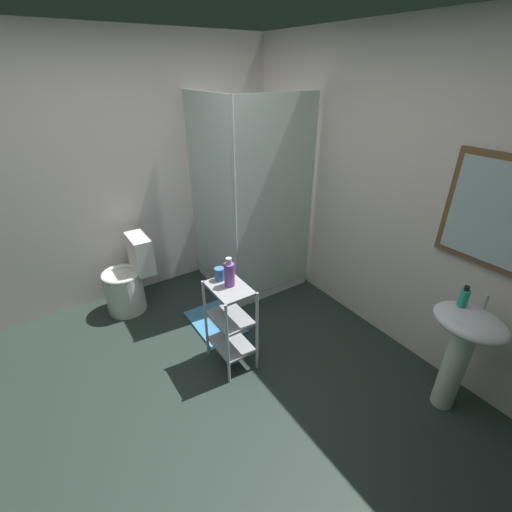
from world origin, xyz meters
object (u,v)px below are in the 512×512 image
object	(u,v)px
toilet	(129,281)
rinse_cup	(220,274)
bath_mat	(215,322)
hand_soap_bottle	(464,297)
pedestal_sink	(463,342)
conditioner_bottle_purple	(229,274)
storage_cart	(230,319)
shower_stall	(247,247)

from	to	relation	value
toilet	rinse_cup	distance (m)	1.27
toilet	bath_mat	distance (m)	0.95
toilet	rinse_cup	world-z (taller)	rinse_cup
hand_soap_bottle	pedestal_sink	bearing A→B (deg)	-15.17
pedestal_sink	rinse_cup	distance (m)	1.74
pedestal_sink	conditioner_bottle_purple	world-z (taller)	conditioner_bottle_purple
storage_cart	rinse_cup	size ratio (longest dim) A/B	7.47
rinse_cup	hand_soap_bottle	bearing A→B (deg)	41.41
toilet	bath_mat	xyz separation A→B (m)	(0.69, 0.58, -0.31)
rinse_cup	conditioner_bottle_purple	bearing A→B (deg)	12.26
toilet	bath_mat	size ratio (longest dim) A/B	1.27
pedestal_sink	conditioner_bottle_purple	bearing A→B (deg)	-139.42
shower_stall	hand_soap_bottle	size ratio (longest dim) A/B	13.52
hand_soap_bottle	rinse_cup	size ratio (longest dim) A/B	1.49
pedestal_sink	rinse_cup	world-z (taller)	rinse_cup
bath_mat	storage_cart	bearing A→B (deg)	-12.33
conditioner_bottle_purple	rinse_cup	size ratio (longest dim) A/B	2.32
rinse_cup	bath_mat	xyz separation A→B (m)	(-0.39, 0.12, -0.78)
conditioner_bottle_purple	rinse_cup	bearing A→B (deg)	-167.74
shower_stall	hand_soap_bottle	bearing A→B (deg)	9.21
toilet	hand_soap_bottle	world-z (taller)	hand_soap_bottle
toilet	storage_cart	world-z (taller)	toilet
toilet	conditioner_bottle_purple	xyz separation A→B (m)	(1.19, 0.49, 0.52)
bath_mat	toilet	bearing A→B (deg)	-139.96
pedestal_sink	bath_mat	world-z (taller)	pedestal_sink
storage_cart	conditioner_bottle_purple	xyz separation A→B (m)	(-0.02, 0.02, 0.40)
bath_mat	hand_soap_bottle	bearing A→B (deg)	30.97
pedestal_sink	toilet	bearing A→B (deg)	-147.55
pedestal_sink	conditioner_bottle_purple	xyz separation A→B (m)	(-1.23, -1.06, 0.26)
pedestal_sink	rinse_cup	size ratio (longest dim) A/B	8.17
shower_stall	pedestal_sink	world-z (taller)	shower_stall
shower_stall	conditioner_bottle_purple	xyz separation A→B (m)	(0.93, -0.74, 0.38)
shower_stall	bath_mat	bearing A→B (deg)	-56.48
pedestal_sink	bath_mat	bearing A→B (deg)	-151.00
hand_soap_bottle	shower_stall	bearing A→B (deg)	-170.79
pedestal_sink	hand_soap_bottle	distance (m)	0.31
rinse_cup	pedestal_sink	bearing A→B (deg)	38.80
pedestal_sink	storage_cart	xyz separation A→B (m)	(-1.21, -1.07, -0.14)
pedestal_sink	hand_soap_bottle	size ratio (longest dim) A/B	5.47
hand_soap_bottle	conditioner_bottle_purple	distance (m)	1.57
pedestal_sink	toilet	world-z (taller)	pedestal_sink
conditioner_bottle_purple	hand_soap_bottle	bearing A→B (deg)	43.41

